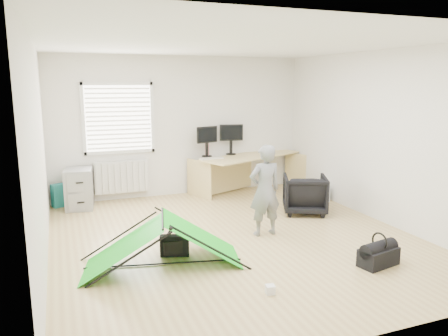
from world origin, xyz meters
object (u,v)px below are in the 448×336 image
object	(u,v)px
filing_cabinet	(79,188)
kite	(163,242)
laptop_bag	(175,246)
duffel_bag	(378,257)
desk	(251,174)
thermos	(207,149)
person	(265,190)
office_chair	(305,194)
monitor_left	(207,146)
storage_crate	(313,192)
monitor_right	(231,144)

from	to	relation	value
filing_cabinet	kite	size ratio (longest dim) A/B	0.37
laptop_bag	duffel_bag	size ratio (longest dim) A/B	0.74
desk	laptop_bag	distance (m)	3.55
desk	filing_cabinet	world-z (taller)	desk
thermos	person	distance (m)	2.57
thermos	person	world-z (taller)	person
office_chair	duffel_bag	xyz separation A→B (m)	(-0.32, -2.24, -0.22)
monitor_left	duffel_bag	size ratio (longest dim) A/B	0.91
monitor_left	laptop_bag	size ratio (longest dim) A/B	1.24
storage_crate	duffel_bag	bearing A→B (deg)	-107.40
kite	duffel_bag	distance (m)	2.63
person	duffel_bag	xyz separation A→B (m)	(0.81, -1.50, -0.56)
desk	laptop_bag	xyz separation A→B (m)	(-2.30, -2.69, -0.24)
filing_cabinet	desk	bearing A→B (deg)	6.30
filing_cabinet	duffel_bag	distance (m)	5.11
storage_crate	laptop_bag	xyz separation A→B (m)	(-3.15, -1.71, -0.01)
person	monitor_left	bearing A→B (deg)	-91.24
storage_crate	filing_cabinet	bearing A→B (deg)	166.12
desk	thermos	bearing A→B (deg)	145.03
monitor_left	person	size ratio (longest dim) A/B	0.34
kite	duffel_bag	bearing A→B (deg)	-8.74
thermos	duffel_bag	bearing A→B (deg)	-78.65
desk	duffel_bag	distance (m)	3.89
filing_cabinet	thermos	distance (m)	2.51
monitor_left	filing_cabinet	bearing A→B (deg)	166.13
monitor_right	laptop_bag	xyz separation A→B (m)	(-1.95, -2.92, -0.85)
person	storage_crate	distance (m)	2.28
thermos	duffel_bag	size ratio (longest dim) A/B	0.56
laptop_bag	monitor_left	bearing A→B (deg)	81.65
thermos	office_chair	xyz separation A→B (m)	(1.13, -1.83, -0.57)
office_chair	storage_crate	distance (m)	0.90
thermos	laptop_bag	size ratio (longest dim) A/B	0.76
desk	office_chair	bearing A→B (deg)	-103.98
person	thermos	bearing A→B (deg)	-91.58
monitor_left	kite	size ratio (longest dim) A/B	0.24
monitor_right	thermos	world-z (taller)	monitor_right
monitor_left	storage_crate	world-z (taller)	monitor_left
person	kite	world-z (taller)	person
filing_cabinet	office_chair	bearing A→B (deg)	-18.14
monitor_left	duffel_bag	bearing A→B (deg)	-94.68
storage_crate	person	bearing A→B (deg)	-140.82
kite	duffel_bag	world-z (taller)	kite
kite	monitor_right	bearing A→B (deg)	68.37
office_chair	desk	bearing A→B (deg)	-56.01
filing_cabinet	duffel_bag	world-z (taller)	filing_cabinet
monitor_right	thermos	distance (m)	0.54
filing_cabinet	person	world-z (taller)	person
monitor_left	kite	xyz separation A→B (m)	(-1.61, -3.08, -0.68)
duffel_bag	desk	bearing A→B (deg)	77.68
thermos	duffel_bag	world-z (taller)	thermos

